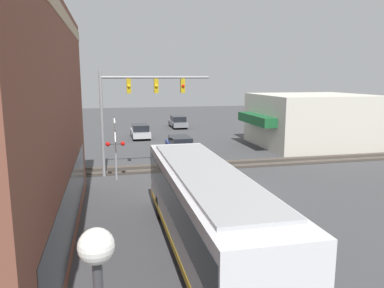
{
  "coord_description": "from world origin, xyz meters",
  "views": [
    {
      "loc": [
        -19.49,
        6.1,
        6.34
      ],
      "look_at": [
        3.3,
        0.93,
        2.14
      ],
      "focal_mm": 35.0,
      "sensor_mm": 36.0,
      "label": 1
    }
  ],
  "objects": [
    {
      "name": "shop_building",
      "position": [
        11.83,
        -12.31,
        2.38
      ],
      "size": [
        9.08,
        10.93,
        4.76
      ],
      "color": "beige",
      "rests_on": "ground"
    },
    {
      "name": "traffic_signal_gantry",
      "position": [
        4.72,
        4.33,
        4.97
      ],
      "size": [
        0.42,
        7.07,
        6.72
      ],
      "color": "gray",
      "rests_on": "ground"
    },
    {
      "name": "parked_car_grey",
      "position": [
        26.86,
        -2.6,
        0.69
      ],
      "size": [
        4.52,
        1.82,
        1.49
      ],
      "color": "slate",
      "rests_on": "ground"
    },
    {
      "name": "crossing_signal",
      "position": [
        3.58,
        5.7,
        2.3
      ],
      "size": [
        1.41,
        1.18,
        3.81
      ],
      "color": "gray",
      "rests_on": "ground"
    },
    {
      "name": "rail_track_near",
      "position": [
        6.0,
        0.0,
        0.03
      ],
      "size": [
        2.6,
        60.0,
        0.15
      ],
      "color": "#332D28",
      "rests_on": "ground"
    },
    {
      "name": "parked_car_silver",
      "position": [
        19.65,
        2.8,
        0.68
      ],
      "size": [
        4.68,
        1.82,
        1.47
      ],
      "color": "#B7B7BC",
      "rests_on": "ground"
    },
    {
      "name": "city_bus",
      "position": [
        -7.11,
        2.8,
        1.73
      ],
      "size": [
        11.88,
        2.59,
        3.12
      ],
      "color": "silver",
      "rests_on": "ground"
    },
    {
      "name": "ground_plane",
      "position": [
        0.0,
        0.0,
        0.0
      ],
      "size": [
        120.0,
        120.0,
        0.0
      ],
      "primitive_type": "plane",
      "color": "#424244"
    },
    {
      "name": "parked_car_blue",
      "position": [
        11.14,
        0.2,
        0.66
      ],
      "size": [
        4.89,
        1.82,
        1.41
      ],
      "color": "navy",
      "rests_on": "ground"
    },
    {
      "name": "pedestrian_near_bus",
      "position": [
        -6.87,
        1.07,
        0.96
      ],
      "size": [
        0.34,
        0.34,
        1.86
      ],
      "color": "#473828",
      "rests_on": "ground"
    }
  ]
}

